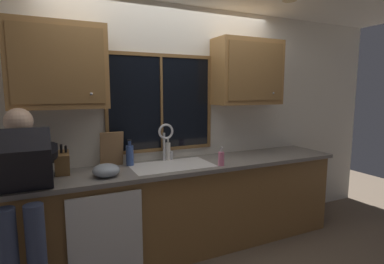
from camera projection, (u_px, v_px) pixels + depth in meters
The scene contains 22 objects.
back_wall at pixel (167, 126), 3.25m from camera, with size 5.94×0.12×2.55m, color silver.
ceiling_downlight_right at pixel (290, 0), 2.94m from camera, with size 0.14×0.14×0.01m, color #FFEAB2.
window_glass at pixel (161, 103), 3.12m from camera, with size 1.10×0.02×0.95m, color black.
window_frame_top at pixel (161, 55), 3.05m from camera, with size 1.17×0.02×0.04m, color brown.
window_frame_bottom at pixel (162, 149), 3.18m from camera, with size 1.17×0.02×0.04m, color brown.
window_frame_left at pixel (106, 104), 2.87m from camera, with size 0.04×0.02×0.95m, color brown.
window_frame_right at pixel (209, 102), 3.35m from camera, with size 0.04×0.02×0.95m, color brown.
window_mullion_center at pixel (162, 103), 3.11m from camera, with size 0.02×0.02×0.95m, color brown.
lower_cabinet_run at pixel (180, 210), 3.06m from camera, with size 3.54×0.58×0.88m, color olive.
countertop at pixel (180, 167), 2.97m from camera, with size 3.60×0.62×0.04m, color slate.
dishwasher_front at pixel (106, 238), 2.44m from camera, with size 0.60×0.02×0.74m, color white.
upper_cabinet_left at pixel (58, 66), 2.52m from camera, with size 0.79×0.36×0.72m.
upper_cabinet_right at pixel (247, 72), 3.34m from camera, with size 0.79×0.36×0.72m.
sink at pixel (172, 175), 2.96m from camera, with size 0.80×0.46×0.21m.
faucet at pixel (166, 138), 3.07m from camera, with size 0.18×0.09×0.40m.
person_standing at pixel (20, 190), 2.13m from camera, with size 0.53×0.71×1.52m.
knife_block at pixel (62, 163), 2.57m from camera, with size 0.12×0.18×0.32m.
cutting_board at pixel (112, 149), 2.88m from camera, with size 0.22×0.02×0.35m, color #997047.
mixing_bowl at pixel (106, 170), 2.56m from camera, with size 0.23×0.23×0.12m, color #8C99A8.
soap_dispenser at pixel (221, 158), 2.93m from camera, with size 0.06×0.07×0.19m.
bottle_green_glass at pixel (168, 151), 3.16m from camera, with size 0.06×0.06×0.25m.
bottle_tall_clear at pixel (130, 155), 2.93m from camera, with size 0.07×0.07×0.26m.
Camera 1 is at (-1.13, -2.98, 1.65)m, focal length 27.75 mm.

